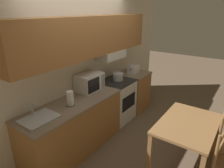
% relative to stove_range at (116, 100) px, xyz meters
% --- Properties ---
extents(ground_plane, '(16.00, 16.00, 0.00)m').
position_rel_stove_range_xyz_m(ground_plane, '(-0.58, 0.31, -0.44)').
color(ground_plane, brown).
extents(wall_back, '(5.56, 0.38, 2.55)m').
position_rel_stove_range_xyz_m(wall_back, '(-0.56, 0.24, 1.10)').
color(wall_back, silver).
rests_on(wall_back, ground_plane).
extents(lower_counter_main, '(1.81, 0.65, 0.88)m').
position_rel_stove_range_xyz_m(lower_counter_main, '(-1.26, -0.01, 0.00)').
color(lower_counter_main, '#A36B38').
rests_on(lower_counter_main, ground_plane).
extents(lower_counter_right_stub, '(0.66, 0.65, 0.88)m').
position_rel_stove_range_xyz_m(lower_counter_right_stub, '(0.68, -0.01, 0.00)').
color(lower_counter_right_stub, '#A36B38').
rests_on(lower_counter_right_stub, ground_plane).
extents(stove_range, '(0.69, 0.62, 0.88)m').
position_rel_stove_range_xyz_m(stove_range, '(0.00, 0.00, 0.00)').
color(stove_range, silver).
rests_on(stove_range, ground_plane).
extents(cooking_pot, '(0.31, 0.23, 0.15)m').
position_rel_stove_range_xyz_m(cooking_pot, '(0.06, 0.00, 0.52)').
color(cooking_pot, '#B7BABF').
rests_on(cooking_pot, stove_range).
extents(microwave, '(0.48, 0.34, 0.31)m').
position_rel_stove_range_xyz_m(microwave, '(-0.69, 0.12, 0.60)').
color(microwave, silver).
rests_on(microwave, lower_counter_main).
extents(toaster, '(0.27, 0.19, 0.17)m').
position_rel_stove_range_xyz_m(toaster, '(0.67, -0.01, 0.53)').
color(toaster, silver).
rests_on(toaster, lower_counter_right_stub).
extents(sink_basin, '(0.47, 0.36, 0.22)m').
position_rel_stove_range_xyz_m(sink_basin, '(-1.87, -0.01, 0.46)').
color(sink_basin, '#B7BABF').
rests_on(sink_basin, lower_counter_main).
extents(paper_towel_roll, '(0.12, 0.12, 0.23)m').
position_rel_stove_range_xyz_m(paper_towel_roll, '(-1.33, -0.05, 0.56)').
color(paper_towel_roll, black).
rests_on(paper_towel_roll, lower_counter_main).
extents(dining_table, '(1.10, 0.74, 0.76)m').
position_rel_stove_range_xyz_m(dining_table, '(-0.58, -1.63, 0.21)').
color(dining_table, '#9E7042').
rests_on(dining_table, ground_plane).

